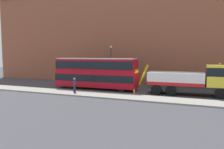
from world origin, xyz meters
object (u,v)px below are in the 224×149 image
object	(u,v)px
street_lamp	(111,62)
recovery_tow_truck	(192,80)
traffic_cone_near_bus	(134,91)
double_decker_bus	(96,72)
pedestrian_onlooker	(74,85)

from	to	relation	value
street_lamp	recovery_tow_truck	bearing A→B (deg)	-22.60
traffic_cone_near_bus	street_lamp	bearing A→B (deg)	129.92
recovery_tow_truck	traffic_cone_near_bus	distance (m)	6.57
recovery_tow_truck	double_decker_bus	world-z (taller)	double_decker_bus
double_decker_bus	pedestrian_onlooker	distance (m)	4.19
recovery_tow_truck	double_decker_bus	bearing A→B (deg)	178.85
pedestrian_onlooker	traffic_cone_near_bus	size ratio (longest dim) A/B	2.38
traffic_cone_near_bus	recovery_tow_truck	bearing A→B (deg)	16.27
double_decker_bus	traffic_cone_near_bus	world-z (taller)	double_decker_bus
double_decker_bus	street_lamp	bearing A→B (deg)	87.05
recovery_tow_truck	pedestrian_onlooker	world-z (taller)	recovery_tow_truck
double_decker_bus	recovery_tow_truck	bearing A→B (deg)	-1.15
traffic_cone_near_bus	street_lamp	distance (m)	9.27
double_decker_bus	pedestrian_onlooker	size ratio (longest dim) A/B	6.49
pedestrian_onlooker	street_lamp	xyz separation A→B (m)	(1.01, 8.81, 2.49)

